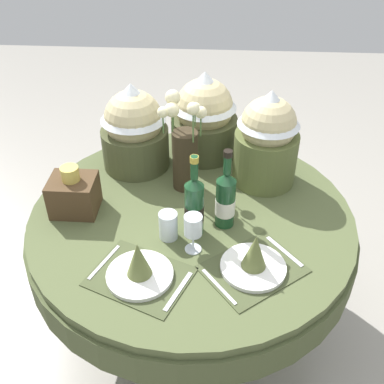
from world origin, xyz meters
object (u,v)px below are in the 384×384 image
(tumbler_near_left, at_px, (168,225))
(gift_tub_back_left, at_px, (134,124))
(place_setting_right, at_px, (254,260))
(flower_vase, at_px, (184,149))
(wine_glass_right, at_px, (193,226))
(wine_bottle_centre, at_px, (194,206))
(gift_tub_back_right, at_px, (267,135))
(woven_basket_side_left, at_px, (74,194))
(dining_table, at_px, (192,235))
(gift_tub_back_centre, at_px, (204,112))
(wine_bottle_left, at_px, (225,199))
(place_setting_left, at_px, (139,268))

(tumbler_near_left, distance_m, gift_tub_back_left, 0.57)
(place_setting_right, bearing_deg, flower_vase, 119.81)
(wine_glass_right, bearing_deg, wine_bottle_centre, 91.35)
(place_setting_right, height_order, gift_tub_back_right, gift_tub_back_right)
(gift_tub_back_left, distance_m, gift_tub_back_right, 0.61)
(flower_vase, height_order, wine_glass_right, flower_vase)
(place_setting_right, xyz_separation_m, tumbler_near_left, (-0.32, 0.16, 0.01))
(place_setting_right, distance_m, woven_basket_side_left, 0.79)
(gift_tub_back_left, bearing_deg, wine_glass_right, -61.87)
(dining_table, height_order, place_setting_right, place_setting_right)
(gift_tub_back_left, distance_m, gift_tub_back_centre, 0.34)
(woven_basket_side_left, bearing_deg, gift_tub_back_centre, 43.55)
(wine_bottle_left, distance_m, gift_tub_back_left, 0.60)
(gift_tub_back_left, height_order, gift_tub_back_centre, gift_tub_back_centre)
(tumbler_near_left, height_order, gift_tub_back_left, gift_tub_back_left)
(wine_bottle_left, height_order, wine_glass_right, wine_bottle_left)
(place_setting_left, height_order, gift_tub_back_left, gift_tub_back_left)
(place_setting_right, distance_m, gift_tub_back_left, 0.87)
(place_setting_left, distance_m, gift_tub_back_right, 0.81)
(wine_bottle_left, relative_size, wine_glass_right, 2.12)
(place_setting_right, height_order, wine_glass_right, wine_glass_right)
(wine_bottle_left, height_order, tumbler_near_left, wine_bottle_left)
(tumbler_near_left, bearing_deg, place_setting_left, -110.11)
(place_setting_right, distance_m, wine_bottle_left, 0.28)
(flower_vase, distance_m, wine_glass_right, 0.42)
(wine_bottle_centre, relative_size, gift_tub_back_centre, 0.83)
(dining_table, xyz_separation_m, woven_basket_side_left, (-0.49, -0.01, 0.21))
(gift_tub_back_centre, relative_size, woven_basket_side_left, 1.99)
(wine_bottle_left, bearing_deg, dining_table, 155.33)
(flower_vase, distance_m, gift_tub_back_right, 0.36)
(woven_basket_side_left, bearing_deg, wine_glass_right, -22.69)
(wine_glass_right, relative_size, gift_tub_back_right, 0.37)
(flower_vase, height_order, gift_tub_back_centre, flower_vase)
(place_setting_left, xyz_separation_m, place_setting_right, (0.40, 0.06, 0.00))
(place_setting_right, height_order, woven_basket_side_left, woven_basket_side_left)
(gift_tub_back_centre, bearing_deg, gift_tub_back_left, -157.66)
(flower_vase, bearing_deg, gift_tub_back_centre, 75.92)
(place_setting_right, distance_m, wine_bottle_centre, 0.31)
(flower_vase, relative_size, gift_tub_back_left, 1.08)
(place_setting_right, distance_m, flower_vase, 0.60)
(place_setting_right, bearing_deg, gift_tub_back_left, 128.67)
(wine_glass_right, bearing_deg, place_setting_left, -139.78)
(wine_glass_right, relative_size, woven_basket_side_left, 0.77)
(flower_vase, xyz_separation_m, tumbler_near_left, (-0.04, -0.35, -0.14))
(dining_table, xyz_separation_m, wine_bottle_left, (0.14, -0.06, 0.26))
(wine_bottle_centre, height_order, woven_basket_side_left, wine_bottle_centre)
(dining_table, xyz_separation_m, tumbler_near_left, (-0.08, -0.16, 0.19))
(dining_table, distance_m, gift_tub_back_left, 0.57)
(gift_tub_back_left, relative_size, woven_basket_side_left, 1.96)
(tumbler_near_left, bearing_deg, woven_basket_side_left, 160.28)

